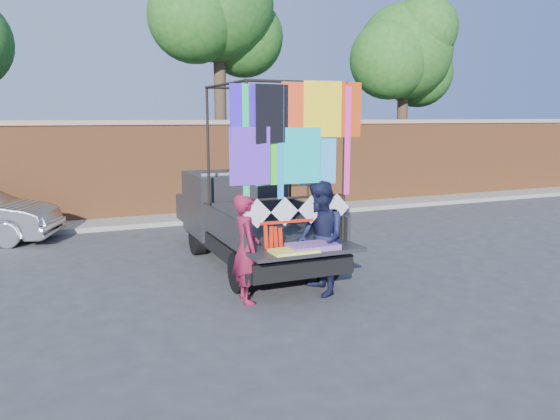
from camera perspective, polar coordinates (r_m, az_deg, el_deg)
name	(u,v)px	position (r m, az deg, el deg)	size (l,w,h in m)	color
ground	(313,285)	(8.96, 3.46, -7.81)	(90.00, 90.00, 0.00)	#38383A
brick_wall	(199,167)	(15.19, -8.43, 4.44)	(30.00, 0.45, 2.61)	#9A572C
curb	(207,217)	(14.69, -7.60, -0.71)	(30.00, 1.20, 0.12)	gray
tree_mid	(220,11)	(16.75, -6.27, 19.98)	(4.20, 3.30, 7.73)	#38281C
tree_right	(406,55)	(19.53, 13.07, 15.52)	(4.20, 3.30, 6.62)	#38281C
pickup_truck	(242,216)	(10.49, -3.95, -0.65)	(2.03, 5.10, 3.21)	black
woman	(246,248)	(7.96, -3.55, -4.02)	(0.59, 0.39, 1.61)	maroon
man	(320,238)	(8.30, 4.22, -2.97)	(0.85, 0.66, 1.75)	#151834
streamer_bundle	(278,235)	(8.03, -0.22, -2.63)	(0.93, 0.07, 0.64)	red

